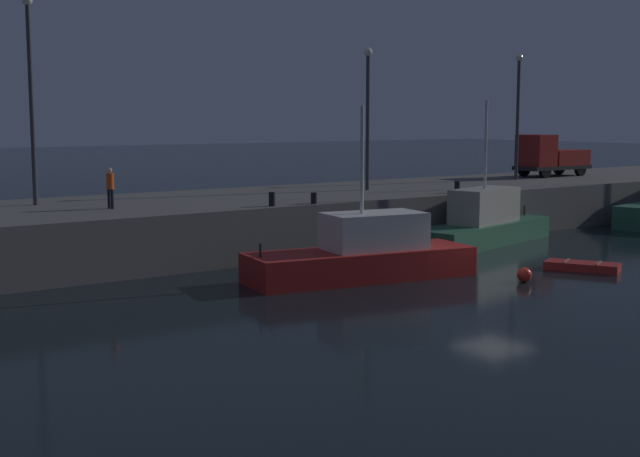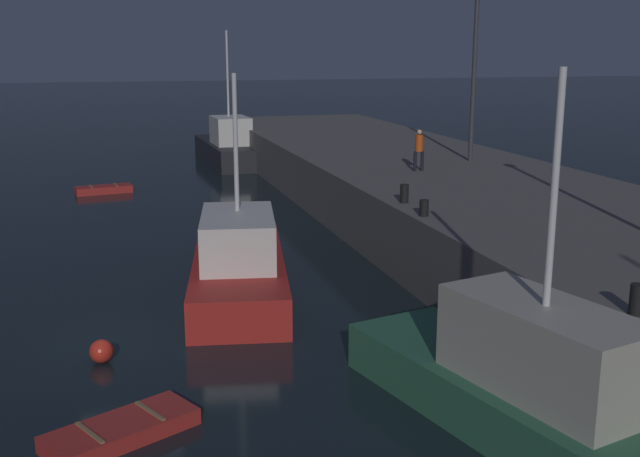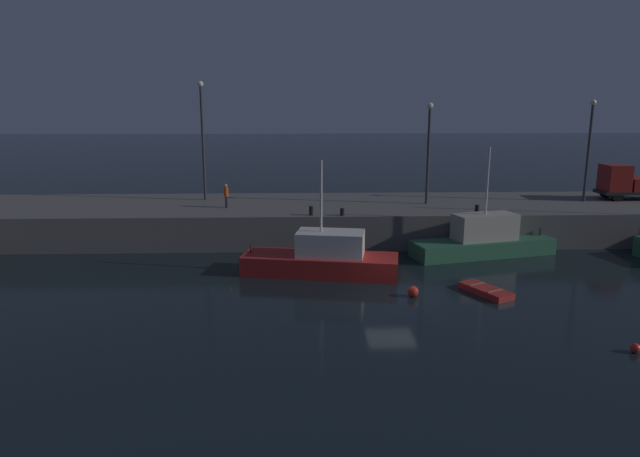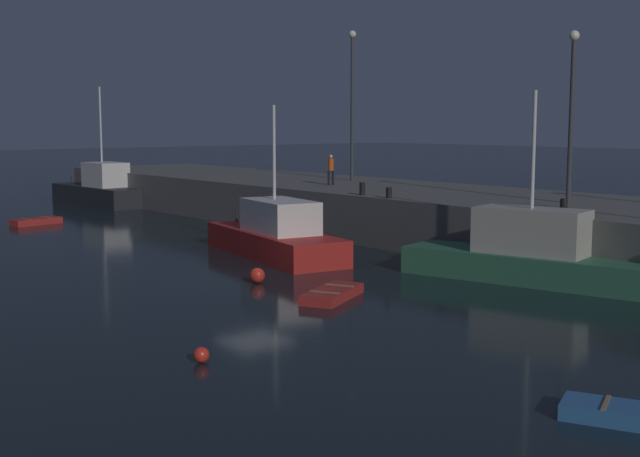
# 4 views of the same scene
# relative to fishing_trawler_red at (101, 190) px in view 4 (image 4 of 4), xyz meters

# --- Properties ---
(ground_plane) EXTENTS (320.00, 320.00, 0.00)m
(ground_plane) POSITION_rel_fishing_trawler_red_xyz_m (30.19, -7.61, -1.07)
(ground_plane) COLOR black
(pier_quay) EXTENTS (73.93, 10.17, 2.37)m
(pier_quay) POSITION_rel_fishing_trawler_red_xyz_m (30.19, 6.02, 0.12)
(pier_quay) COLOR #5B5956
(pier_quay) RESTS_ON ground
(fishing_trawler_red) EXTENTS (9.84, 3.09, 8.36)m
(fishing_trawler_red) POSITION_rel_fishing_trawler_red_xyz_m (0.00, 0.00, 0.00)
(fishing_trawler_red) COLOR #232328
(fishing_trawler_red) RESTS_ON ground
(fishing_boat_blue) EXTENTS (9.72, 4.67, 6.98)m
(fishing_boat_blue) POSITION_rel_fishing_trawler_red_xyz_m (37.29, -0.25, -0.09)
(fishing_boat_blue) COLOR #2D6647
(fishing_boat_blue) RESTS_ON ground
(fishing_boat_white) EXTENTS (9.23, 4.20, 6.59)m
(fishing_boat_white) POSITION_rel_fishing_trawler_red_xyz_m (26.76, -4.08, -0.12)
(fishing_boat_white) COLOR red
(fishing_boat_white) RESTS_ON ground
(dinghy_orange_near) EXTENTS (2.34, 3.09, 0.37)m
(dinghy_orange_near) POSITION_rel_fishing_trawler_red_xyz_m (35.06, -7.84, -0.90)
(dinghy_orange_near) COLOR #B22823
(dinghy_orange_near) RESTS_ON ground
(rowboat_white_mid) EXTENTS (1.46, 2.93, 0.42)m
(rowboat_white_mid) POSITION_rel_fishing_trawler_red_xyz_m (8.63, -7.92, -0.88)
(rowboat_white_mid) COLOR #B22823
(rowboat_white_mid) RESTS_ON ground
(mooring_buoy_near) EXTENTS (0.56, 0.56, 0.56)m
(mooring_buoy_near) POSITION_rel_fishing_trawler_red_xyz_m (31.19, -8.17, -0.79)
(mooring_buoy_near) COLOR red
(mooring_buoy_near) RESTS_ON ground
(mooring_buoy_mid) EXTENTS (0.39, 0.39, 0.39)m
(mooring_buoy_mid) POSITION_rel_fishing_trawler_red_xyz_m (38.69, -15.08, -0.87)
(mooring_buoy_mid) COLOR red
(mooring_buoy_mid) RESTS_ON ground
(lamp_post_west) EXTENTS (0.44, 0.44, 8.91)m
(lamp_post_west) POSITION_rel_fishing_trawler_red_xyz_m (18.13, 7.98, 6.44)
(lamp_post_west) COLOR #38383D
(lamp_post_west) RESTS_ON pier_quay
(lamp_post_east) EXTENTS (0.44, 0.44, 7.34)m
(lamp_post_east) POSITION_rel_fishing_trawler_red_xyz_m (34.83, 5.74, 5.63)
(lamp_post_east) COLOR #38383D
(lamp_post_east) RESTS_ON pier_quay
(dockworker) EXTENTS (0.32, 0.45, 1.70)m
(dockworker) POSITION_rel_fishing_trawler_red_xyz_m (20.18, 4.60, 2.27)
(dockworker) COLOR black
(dockworker) RESTS_ON pier_quay
(bollard_west) EXTENTS (0.28, 0.28, 0.61)m
(bollard_west) POSITION_rel_fishing_trawler_red_xyz_m (26.18, 1.53, 1.61)
(bollard_west) COLOR black
(bollard_west) RESTS_ON pier_quay
(bollard_central) EXTENTS (0.28, 0.28, 0.50)m
(bollard_central) POSITION_rel_fishing_trawler_red_xyz_m (28.24, 1.33, 1.55)
(bollard_central) COLOR black
(bollard_central) RESTS_ON pier_quay
(bollard_east) EXTENTS (0.28, 0.28, 0.60)m
(bollard_east) POSITION_rel_fishing_trawler_red_xyz_m (37.38, 1.68, 1.60)
(bollard_east) COLOR black
(bollard_east) RESTS_ON pier_quay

